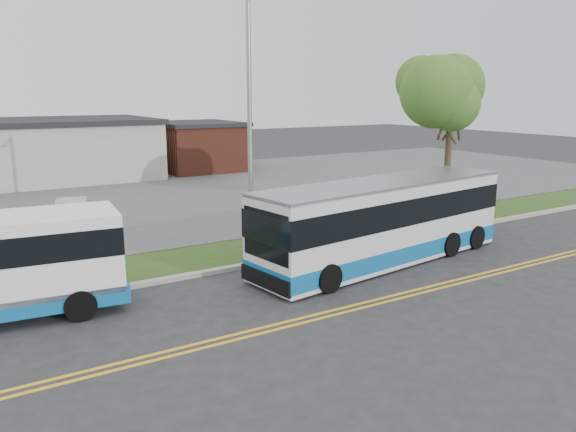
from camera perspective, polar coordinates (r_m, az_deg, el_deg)
ground at (r=18.66m, az=-7.85°, el=-7.00°), size 140.00×140.00×0.00m
lane_line_north at (r=15.44m, az=-1.91°, el=-11.10°), size 70.00×0.12×0.01m
lane_line_south at (r=15.20m, az=-1.34°, el=-11.49°), size 70.00×0.12×0.01m
curb at (r=19.59m, az=-9.17°, el=-5.85°), size 80.00×0.30×0.15m
verge at (r=21.20m, az=-11.05°, el=-4.58°), size 80.00×3.30×0.10m
parking_lot at (r=34.43m, az=-19.45°, el=1.49°), size 80.00×25.00×0.10m
brick_wing at (r=45.84m, az=-9.18°, el=7.02°), size 6.30×7.30×3.90m
tree_east at (r=28.42m, az=16.31°, el=12.02°), size 5.20×5.20×8.33m
streetlight_near at (r=21.39m, az=-3.83°, el=9.90°), size 0.35×1.53×9.50m
shuttle_bus at (r=17.35m, az=-26.89°, el=-4.43°), size 7.71×3.18×2.88m
transit_bus at (r=20.91m, az=9.66°, el=-0.54°), size 11.18×3.90×3.04m
parked_car_a at (r=27.84m, az=-21.09°, el=0.35°), size 2.33×4.11×1.28m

